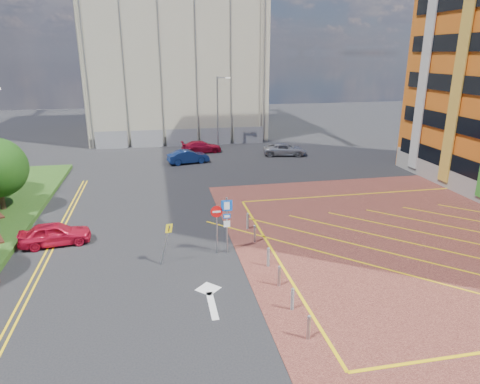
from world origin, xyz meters
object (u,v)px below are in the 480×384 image
object	(u,v)px
car_red_left	(55,234)
car_red_back	(201,147)
warning_sign	(167,239)
car_blue_back	(188,157)
lamp_back	(218,110)
car_silver_back	(285,149)
sign_cluster	(223,220)

from	to	relation	value
car_red_left	car_red_back	distance (m)	24.66
warning_sign	car_blue_back	world-z (taller)	warning_sign
lamp_back	car_silver_back	distance (m)	8.92
car_red_left	car_silver_back	world-z (taller)	car_red_left
warning_sign	car_silver_back	xyz separation A→B (m)	(13.21, 22.75, -0.79)
car_blue_back	car_silver_back	distance (m)	10.55
warning_sign	car_red_left	bearing A→B (deg)	149.31
car_red_left	car_red_back	xyz separation A→B (m)	(10.79, 22.18, -0.02)
lamp_back	car_red_back	world-z (taller)	lamp_back
lamp_back	sign_cluster	world-z (taller)	lamp_back
sign_cluster	car_blue_back	size ratio (longest dim) A/B	0.79
sign_cluster	lamp_back	bearing A→B (deg)	82.03
car_blue_back	car_red_left	bearing A→B (deg)	141.30
lamp_back	warning_sign	world-z (taller)	lamp_back
warning_sign	lamp_back	bearing A→B (deg)	76.19
car_red_left	car_red_back	world-z (taller)	car_red_left
car_red_back	car_blue_back	bearing A→B (deg)	155.50
sign_cluster	car_silver_back	size ratio (longest dim) A/B	0.70
lamp_back	car_blue_back	world-z (taller)	lamp_back
sign_cluster	car_red_left	bearing A→B (deg)	162.25
sign_cluster	car_blue_back	world-z (taller)	sign_cluster
sign_cluster	car_red_left	size ratio (longest dim) A/B	0.83
car_red_back	car_silver_back	world-z (taller)	car_silver_back
car_red_left	car_blue_back	distance (m)	19.70
car_blue_back	car_silver_back	world-z (taller)	car_blue_back
warning_sign	car_red_left	world-z (taller)	warning_sign
sign_cluster	car_silver_back	bearing A→B (deg)	65.20
car_blue_back	lamp_back	bearing A→B (deg)	-43.46
lamp_back	car_red_left	distance (m)	27.60
car_red_left	lamp_back	bearing A→B (deg)	-36.32
lamp_back	car_blue_back	distance (m)	8.51
sign_cluster	car_blue_back	distance (m)	20.54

